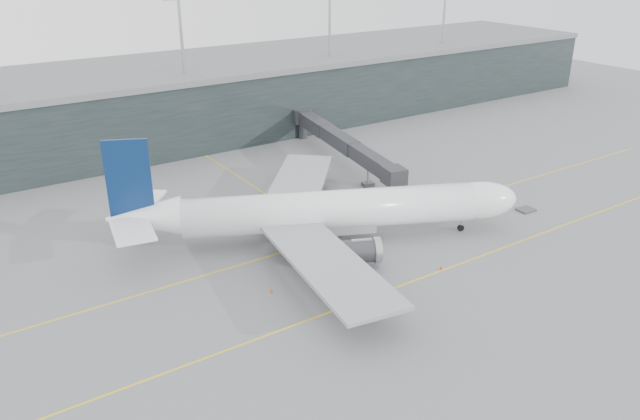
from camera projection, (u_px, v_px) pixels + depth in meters
ground at (289, 236)px, 90.80m from camera, size 320.00×320.00×0.00m
taxiline_a at (304, 246)px, 87.74m from camera, size 160.00×0.25×0.02m
taxiline_b at (375, 295)px, 75.54m from camera, size 160.00×0.25×0.02m
taxiline_lead_main at (255, 187)px, 108.59m from camera, size 0.25×60.00×0.02m
terminal at (147, 104)px, 131.97m from camera, size 240.00×36.00×29.00m
main_aircraft at (327, 211)px, 87.57m from camera, size 55.31×50.91×16.32m
jet_bridge at (330, 139)px, 118.41m from camera, size 10.91×43.86×6.41m
gse_cart at (475, 210)px, 97.23m from camera, size 2.43×1.56×1.65m
baggage_dolly at (526, 210)px, 99.09m from camera, size 2.79×2.27×0.27m
uld_a at (216, 216)px, 95.21m from camera, size 2.23×2.04×1.64m
uld_b at (248, 207)px, 98.29m from camera, size 2.07×1.72×1.76m
uld_c at (260, 207)px, 97.91m from camera, size 2.60×2.25×2.05m
cone_nose at (472, 198)px, 102.89m from camera, size 0.45×0.45×0.71m
cone_wing_stbd at (441, 268)px, 81.32m from camera, size 0.40×0.40×0.63m
cone_wing_port at (311, 195)px, 104.02m from camera, size 0.48×0.48×0.77m
cone_tail at (271, 290)px, 76.09m from camera, size 0.43×0.43×0.68m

